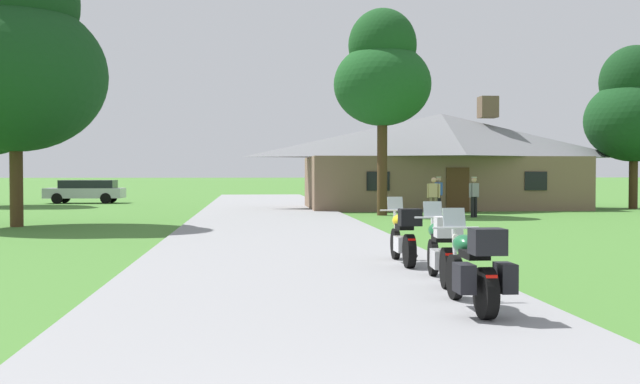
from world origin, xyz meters
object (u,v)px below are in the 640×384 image
motorcycle_green_nearest_to_camera (475,270)px  tree_right_of_lodge (634,109)px  bystander_gray_shirt_near_lodge (474,195)px  bystander_tan_shirt_by_tree (434,195)px  motorcycle_green_second_in_row (441,249)px  bystander_blue_shirt_beside_signpost (439,193)px  tree_by_lodge_front (382,73)px  motorcycle_yellow_farthest_in_row (404,236)px  parked_silver_suv_far_left (86,190)px  tree_left_near (15,53)px

motorcycle_green_nearest_to_camera → tree_right_of_lodge: (16.75, 27.32, 4.51)m
bystander_gray_shirt_near_lodge → bystander_tan_shirt_by_tree: bystander_gray_shirt_near_lodge is taller
motorcycle_green_second_in_row → bystander_blue_shirt_beside_signpost: size_ratio=1.24×
bystander_blue_shirt_beside_signpost → tree_by_lodge_front: (-2.63, -0.50, 5.21)m
motorcycle_yellow_farthest_in_row → motorcycle_green_nearest_to_camera: bearing=-90.6°
motorcycle_yellow_farthest_in_row → tree_by_lodge_front: size_ratio=0.23×
motorcycle_green_nearest_to_camera → parked_silver_suv_far_left: 39.19m
bystander_gray_shirt_near_lodge → bystander_blue_shirt_beside_signpost: same height
bystander_gray_shirt_near_lodge → bystander_tan_shirt_by_tree: 1.85m
bystander_blue_shirt_beside_signpost → tree_left_near: tree_left_near is taller
tree_by_lodge_front → tree_left_near: tree_left_near is taller
bystander_tan_shirt_by_tree → tree_by_lodge_front: bearing=154.1°
motorcycle_green_nearest_to_camera → tree_right_of_lodge: bearing=58.9°
motorcycle_yellow_farthest_in_row → tree_by_lodge_front: (2.71, 17.61, 5.54)m
bystander_tan_shirt_by_tree → tree_right_of_lodge: 14.62m
tree_by_lodge_front → bystander_gray_shirt_near_lodge: bearing=-27.1°
tree_by_lodge_front → bystander_blue_shirt_beside_signpost: bearing=10.7°
tree_right_of_lodge → parked_silver_suv_far_left: (-29.58, 9.71, -4.34)m
motorcycle_green_second_in_row → parked_silver_suv_far_left: parked_silver_suv_far_left is taller
motorcycle_yellow_farthest_in_row → tree_by_lodge_front: bearing=81.9°
bystander_gray_shirt_near_lodge → motorcycle_green_nearest_to_camera: bearing=43.7°
bystander_gray_shirt_near_lodge → tree_right_of_lodge: bearing=-177.3°
bystander_gray_shirt_near_lodge → parked_silver_suv_far_left: (-19.19, 16.20, -0.17)m
motorcycle_green_nearest_to_camera → parked_silver_suv_far_left: (-12.83, 37.02, 0.17)m
parked_silver_suv_far_left → motorcycle_green_second_in_row: bearing=-157.8°
tree_by_lodge_front → motorcycle_green_nearest_to_camera: bearing=-97.1°
tree_left_near → bystander_gray_shirt_near_lodge: bearing=12.4°
motorcycle_green_nearest_to_camera → motorcycle_yellow_farthest_in_row: size_ratio=1.00×
motorcycle_green_second_in_row → bystander_gray_shirt_near_lodge: bystander_gray_shirt_near_lodge is taller
bystander_gray_shirt_near_lodge → tree_left_near: tree_left_near is taller
bystander_tan_shirt_by_tree → tree_right_of_lodge: bearing=55.6°
motorcycle_yellow_farthest_in_row → tree_by_lodge_front: tree_by_lodge_front is taller
bystander_blue_shirt_beside_signpost → bystander_gray_shirt_near_lodge: bearing=-117.8°
motorcycle_green_nearest_to_camera → bystander_blue_shirt_beside_signpost: (5.45, 23.14, 0.34)m
bystander_gray_shirt_near_lodge → bystander_tan_shirt_by_tree: (-1.81, -0.40, -0.02)m
bystander_gray_shirt_near_lodge → bystander_tan_shirt_by_tree: size_ratio=1.01×
motorcycle_green_nearest_to_camera → parked_silver_suv_far_left: parked_silver_suv_far_left is taller
motorcycle_green_second_in_row → bystander_blue_shirt_beside_signpost: bystander_blue_shirt_beside_signpost is taller
motorcycle_green_nearest_to_camera → bystander_gray_shirt_near_lodge: 21.78m
motorcycle_green_nearest_to_camera → motorcycle_green_second_in_row: (0.21, 2.51, 0.01)m
bystander_blue_shirt_beside_signpost → motorcycle_green_second_in_row: bearing=-153.5°
bystander_tan_shirt_by_tree → tree_left_near: (-15.43, -3.38, 5.00)m
bystander_blue_shirt_beside_signpost → tree_left_near: size_ratio=0.17×
tree_by_lodge_front → tree_right_of_lodge: 14.73m
tree_right_of_lodge → parked_silver_suv_far_left: 31.43m
parked_silver_suv_far_left → bystander_tan_shirt_by_tree: bearing=-132.2°
motorcycle_green_nearest_to_camera → bystander_tan_shirt_by_tree: (4.55, 20.42, 0.32)m
motorcycle_green_nearest_to_camera → tree_left_near: size_ratio=0.21×
bystander_tan_shirt_by_tree → tree_left_near: bearing=-141.5°
motorcycle_green_nearest_to_camera → motorcycle_green_second_in_row: same height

